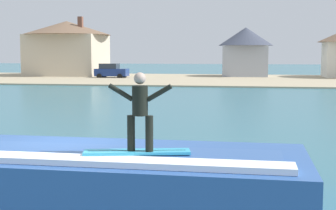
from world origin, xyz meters
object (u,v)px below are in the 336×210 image
wave_crest (125,174)px  surfboard (137,152)px  surfer (140,107)px  house_with_chimney (67,45)px  house_small_cottage (246,49)px  car_near_shore (111,71)px

wave_crest → surfboard: size_ratio=3.54×
wave_crest → surfer: 1.71m
surfer → house_with_chimney: (-22.64, 52.93, 2.14)m
house_with_chimney → house_small_cottage: house_with_chimney is taller
wave_crest → surfer: bearing=-51.1°
wave_crest → surfer: surfer is taller
surfboard → car_near_shore: 50.40m
house_with_chimney → house_small_cottage: size_ratio=1.69×
car_near_shore → house_with_chimney: (-7.56, 4.77, 3.24)m
house_small_cottage → house_with_chimney: bearing=-176.7°
surfer → house_with_chimney: house_with_chimney is taller
surfboard → house_small_cottage: size_ratio=0.32×
house_with_chimney → car_near_shore: bearing=-32.3°
surfboard → surfer: size_ratio=1.38×
surfboard → wave_crest: bearing=126.0°
wave_crest → house_with_chimney: size_ratio=0.66×
surfboard → surfer: surfer is taller
surfer → car_near_shore: bearing=107.4°
car_near_shore → wave_crest: bearing=-72.9°
house_small_cottage → surfboard: bearing=-91.4°
car_near_shore → house_small_cottage: 17.61m
car_near_shore → house_small_cottage: size_ratio=0.57×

